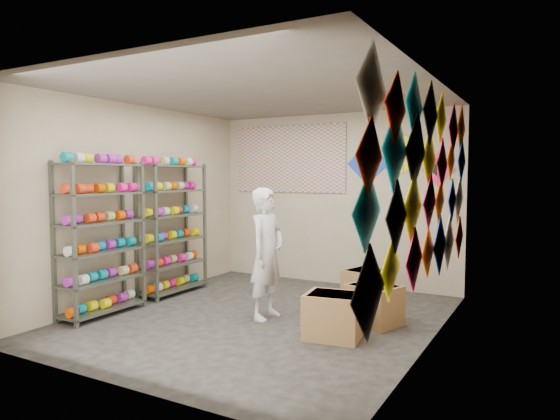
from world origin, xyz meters
The scene contains 12 objects.
ground centered at (0.00, 0.00, 0.00)m, with size 4.50×4.50×0.00m, color black.
room_walls centered at (0.00, 0.00, 1.64)m, with size 4.50×4.50×4.50m.
shelf_rack_front centered at (-1.78, -0.85, 0.95)m, with size 0.40×1.10×1.90m, color #4C5147.
shelf_rack_back centered at (-1.78, 0.45, 0.95)m, with size 0.40×1.10×1.90m, color #4C5147.
string_spools centered at (-1.78, -0.20, 1.05)m, with size 0.12×2.36×0.12m.
kite_wall_display centered at (1.98, -0.03, 1.65)m, with size 0.06×4.32×2.10m.
back_wall_kites centered at (0.98, 2.24, 1.94)m, with size 1.62×0.02×0.78m.
poster centered at (-0.80, 2.23, 2.00)m, with size 2.00×0.01×1.10m, color #6D4CA5.
shopkeeper centered at (0.06, 0.04, 0.79)m, with size 0.40×0.59×1.58m, color silver.
carton_a centered at (1.07, -0.27, 0.24)m, with size 0.57×0.48×0.48m, color olive.
carton_b centered at (1.28, 0.43, 0.23)m, with size 0.56×0.46×0.46m, color olive.
carton_c centered at (0.82, 1.39, 0.22)m, with size 0.45×0.50×0.43m, color olive.
Camera 1 is at (3.11, -5.09, 1.73)m, focal length 32.00 mm.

